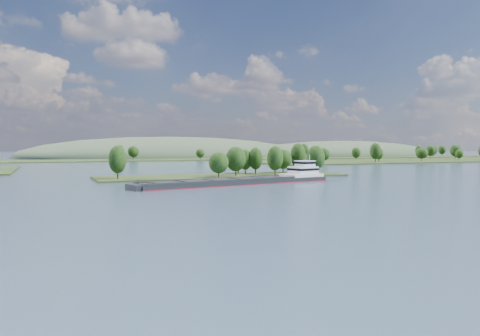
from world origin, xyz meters
name	(u,v)px	position (x,y,z in m)	size (l,w,h in m)	color
ground	(296,190)	(0.00, 120.00, 0.00)	(1800.00, 1800.00, 0.00)	#344759
tree_island	(241,166)	(7.35, 179.11, 4.03)	(100.00, 31.15, 14.18)	#233216
right_bank	(434,159)	(231.43, 299.56, 1.03)	(320.00, 90.00, 15.08)	#233216
back_shoreline	(141,160)	(7.98, 399.83, 0.65)	(900.00, 60.00, 14.93)	#233216
hill_east	(343,156)	(260.00, 470.00, 0.00)	(260.00, 140.00, 36.00)	#374932
hill_west	(172,157)	(60.00, 500.00, 0.00)	(320.00, 160.00, 44.00)	#374932
cargo_barge	(250,180)	(-3.71, 144.54, 1.24)	(72.75, 24.76, 9.83)	black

